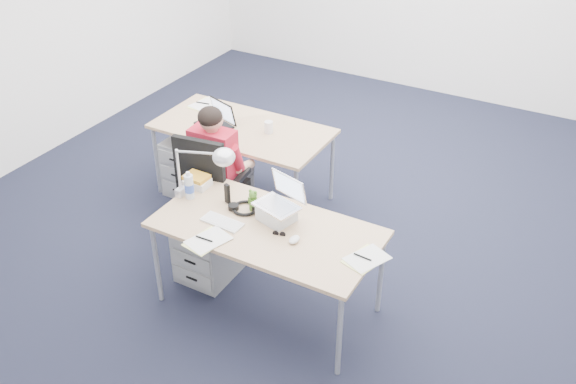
{
  "coord_description": "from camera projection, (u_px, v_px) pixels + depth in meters",
  "views": [
    {
      "loc": [
        2.23,
        -4.11,
        3.37
      ],
      "look_at": [
        0.31,
        -0.68,
        0.85
      ],
      "focal_mm": 40.0,
      "sensor_mm": 36.0,
      "label": 1
    }
  ],
  "objects": [
    {
      "name": "desk_far",
      "position": [
        242.0,
        132.0,
        5.82
      ],
      "size": [
        1.6,
        0.8,
        0.73
      ],
      "color": "tan",
      "rests_on": "ground"
    },
    {
      "name": "room",
      "position": [
        296.0,
        42.0,
        4.83
      ],
      "size": [
        6.02,
        7.02,
        2.8
      ],
      "color": "white",
      "rests_on": "ground"
    },
    {
      "name": "water_bottle",
      "position": [
        189.0,
        185.0,
        4.76
      ],
      "size": [
        0.08,
        0.08,
        0.22
      ],
      "primitive_type": "cylinder",
      "rotation": [
        0.0,
        0.0,
        0.23
      ],
      "color": "silver",
      "rests_on": "desk_near"
    },
    {
      "name": "drawer_pedestal_far",
      "position": [
        193.0,
        164.0,
        6.14
      ],
      "size": [
        0.4,
        0.5,
        0.55
      ],
      "primitive_type": "cube",
      "color": "gray",
      "rests_on": "ground"
    },
    {
      "name": "desk_lamp",
      "position": [
        196.0,
        170.0,
        4.63
      ],
      "size": [
        0.5,
        0.29,
        0.53
      ],
      "primitive_type": null,
      "rotation": [
        0.0,
        0.0,
        -0.27
      ],
      "color": "silver",
      "rests_on": "desk_near"
    },
    {
      "name": "papers_left",
      "position": [
        206.0,
        241.0,
        4.36
      ],
      "size": [
        0.27,
        0.33,
        0.01
      ],
      "primitive_type": "cube",
      "rotation": [
        0.0,
        0.0,
        -0.27
      ],
      "color": "#F7FF93",
      "rests_on": "desk_near"
    },
    {
      "name": "bear_figurine",
      "position": [
        253.0,
        200.0,
        4.64
      ],
      "size": [
        0.11,
        0.1,
        0.17
      ],
      "primitive_type": null,
      "rotation": [
        0.0,
        0.0,
        0.4
      ],
      "color": "#2E671B",
      "rests_on": "desk_near"
    },
    {
      "name": "wireless_keyboard",
      "position": [
        222.0,
        222.0,
        4.54
      ],
      "size": [
        0.31,
        0.14,
        0.02
      ],
      "primitive_type": "cube",
      "rotation": [
        0.0,
        0.0,
        -0.05
      ],
      "color": "white",
      "rests_on": "desk_near"
    },
    {
      "name": "dark_laptop",
      "position": [
        213.0,
        114.0,
        5.76
      ],
      "size": [
        0.41,
        0.4,
        0.23
      ],
      "primitive_type": null,
      "rotation": [
        0.0,
        0.0,
        -0.33
      ],
      "color": "black",
      "rests_on": "desk_far"
    },
    {
      "name": "far_papers",
      "position": [
        204.0,
        104.0,
        6.2
      ],
      "size": [
        0.24,
        0.32,
        0.01
      ],
      "primitive_type": "cube",
      "rotation": [
        0.0,
        0.0,
        -0.15
      ],
      "color": "white",
      "rests_on": "desk_far"
    },
    {
      "name": "silver_laptop",
      "position": [
        276.0,
        201.0,
        4.49
      ],
      "size": [
        0.36,
        0.31,
        0.32
      ],
      "primitive_type": null,
      "rotation": [
        0.0,
        0.0,
        -0.27
      ],
      "color": "silver",
      "rests_on": "desk_near"
    },
    {
      "name": "seated_person",
      "position": [
        223.0,
        167.0,
        5.42
      ],
      "size": [
        0.38,
        0.66,
        1.22
      ],
      "rotation": [
        0.0,
        0.0,
        0.04
      ],
      "color": "#B61A2D",
      "rests_on": "ground"
    },
    {
      "name": "computer_mouse",
      "position": [
        294.0,
        240.0,
        4.35
      ],
      "size": [
        0.06,
        0.1,
        0.04
      ],
      "primitive_type": "ellipsoid",
      "rotation": [
        0.0,
        0.0,
        -0.0
      ],
      "color": "white",
      "rests_on": "desk_near"
    },
    {
      "name": "far_cup",
      "position": [
        269.0,
        127.0,
        5.68
      ],
      "size": [
        0.1,
        0.1,
        0.11
      ],
      "primitive_type": "cylinder",
      "rotation": [
        0.0,
        0.0,
        0.41
      ],
      "color": "white",
      "rests_on": "desk_far"
    },
    {
      "name": "papers_right",
      "position": [
        365.0,
        259.0,
        4.19
      ],
      "size": [
        0.28,
        0.33,
        0.01
      ],
      "primitive_type": "cube",
      "rotation": [
        0.0,
        0.0,
        -0.39
      ],
      "color": "#F7FF93",
      "rests_on": "desk_near"
    },
    {
      "name": "floor",
      "position": [
        295.0,
        227.0,
        5.75
      ],
      "size": [
        7.0,
        7.0,
        0.0
      ],
      "primitive_type": "plane",
      "color": "black",
      "rests_on": "ground"
    },
    {
      "name": "book_stack",
      "position": [
        197.0,
        181.0,
        4.94
      ],
      "size": [
        0.24,
        0.21,
        0.09
      ],
      "primitive_type": "cube",
      "rotation": [
        0.0,
        0.0,
        0.36
      ],
      "color": "silver",
      "rests_on": "desk_near"
    },
    {
      "name": "cordless_phone",
      "position": [
        227.0,
        194.0,
        4.72
      ],
      "size": [
        0.05,
        0.04,
        0.16
      ],
      "primitive_type": "cube",
      "rotation": [
        0.0,
        0.0,
        -0.37
      ],
      "color": "black",
      "rests_on": "desk_near"
    },
    {
      "name": "drawer_pedestal_near",
      "position": [
        210.0,
        245.0,
        5.08
      ],
      "size": [
        0.4,
        0.5,
        0.55
      ],
      "primitive_type": "cube",
      "color": "gray",
      "rests_on": "ground"
    },
    {
      "name": "can_koozie",
      "position": [
        263.0,
        212.0,
        4.57
      ],
      "size": [
        0.07,
        0.07,
        0.1
      ],
      "primitive_type": "cylinder",
      "rotation": [
        0.0,
        0.0,
        -0.16
      ],
      "color": "#142241",
      "rests_on": "desk_near"
    },
    {
      "name": "desk_near",
      "position": [
        267.0,
        232.0,
        4.53
      ],
      "size": [
        1.6,
        0.8,
        0.73
      ],
      "color": "tan",
      "rests_on": "ground"
    },
    {
      "name": "sunglasses",
      "position": [
        279.0,
        234.0,
        4.41
      ],
      "size": [
        0.1,
        0.07,
        0.02
      ],
      "primitive_type": null,
      "rotation": [
        0.0,
        0.0,
        0.26
      ],
      "color": "black",
      "rests_on": "desk_near"
    },
    {
      "name": "office_chair",
      "position": [
        215.0,
        209.0,
        5.46
      ],
      "size": [
        0.75,
        0.75,
        1.06
      ],
      "rotation": [
        0.0,
        0.0,
        0.13
      ],
      "color": "black",
      "rests_on": "ground"
    },
    {
      "name": "headphones",
      "position": [
        245.0,
        207.0,
        4.67
      ],
      "size": [
        0.31,
        0.28,
        0.04
      ],
      "primitive_type": null,
      "rotation": [
        0.0,
        0.0,
        0.43
      ],
      "color": "black",
      "rests_on": "desk_near"
    }
  ]
}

